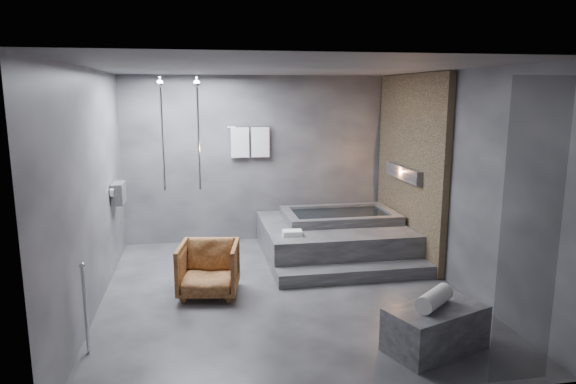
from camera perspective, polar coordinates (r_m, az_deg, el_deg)
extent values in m
plane|color=#2C2C2E|center=(6.70, -0.49, -11.08)|extent=(5.00, 5.00, 0.00)
cube|color=#49494C|center=(6.21, -0.53, 13.61)|extent=(4.50, 5.00, 0.04)
cube|color=#36353A|center=(8.75, -3.28, 3.65)|extent=(4.50, 0.04, 2.80)
cube|color=#36353A|center=(3.93, 5.70, -5.58)|extent=(4.50, 0.04, 2.80)
cube|color=#36353A|center=(6.33, -21.00, 0.10)|extent=(0.04, 5.00, 2.80)
cube|color=#36353A|center=(7.04, 17.86, 1.34)|extent=(0.04, 5.00, 2.80)
cube|color=tan|center=(8.12, 13.38, 2.80)|extent=(0.10, 2.40, 2.78)
cube|color=#FF9938|center=(8.11, 12.83, 2.09)|extent=(0.14, 1.20, 0.20)
cube|color=slate|center=(7.73, -18.32, -0.13)|extent=(0.16, 0.42, 0.30)
imported|color=beige|center=(7.64, -18.33, -0.60)|extent=(0.08, 0.08, 0.21)
imported|color=beige|center=(7.84, -18.12, -0.51)|extent=(0.07, 0.07, 0.15)
cylinder|color=silver|center=(8.19, -9.94, 6.52)|extent=(0.04, 0.04, 1.80)
cylinder|color=silver|center=(8.21, -13.80, 6.37)|extent=(0.04, 0.04, 1.80)
cylinder|color=silver|center=(8.62, -4.27, 7.20)|extent=(0.75, 0.02, 0.02)
cube|color=white|center=(8.61, -5.36, 5.51)|extent=(0.30, 0.06, 0.50)
cube|color=white|center=(8.64, -3.11, 5.56)|extent=(0.30, 0.06, 0.50)
cylinder|color=silver|center=(5.45, -21.58, -12.11)|extent=(0.04, 0.04, 0.90)
cube|color=black|center=(4.70, 25.31, -4.46)|extent=(0.55, 0.01, 2.60)
cube|color=#313133|center=(8.17, 5.07, -5.15)|extent=(2.20, 2.00, 0.50)
cube|color=#313133|center=(7.15, 7.56, -8.95)|extent=(2.20, 0.36, 0.18)
cube|color=#353537|center=(5.46, 16.06, -14.34)|extent=(1.11, 0.86, 0.44)
imported|color=#4C2A13|center=(6.59, -8.81, -8.45)|extent=(0.84, 0.86, 0.68)
cylinder|color=white|center=(5.33, 15.96, -11.31)|extent=(0.49, 0.45, 0.18)
cube|color=white|center=(7.38, 0.48, -4.57)|extent=(0.29, 0.22, 0.07)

